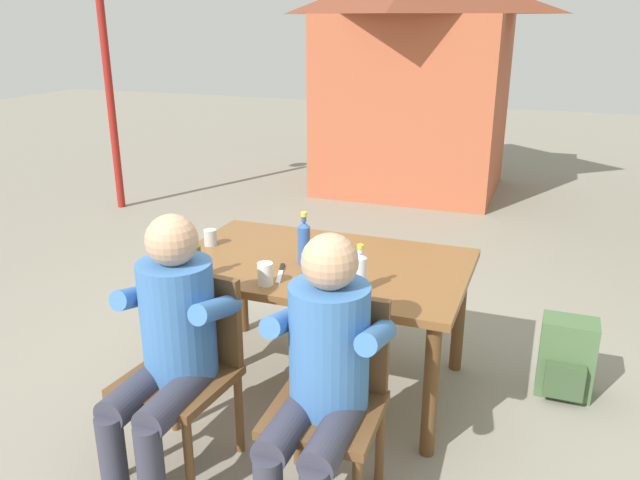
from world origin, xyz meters
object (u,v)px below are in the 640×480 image
object	(u,v)px
chair_near_left	(187,361)
cup_white	(265,274)
person_in_plaid_shirt	(169,338)
bottle_olive	(195,259)
chair_near_right	(331,391)
dining_table	(320,277)
bottle_blue	(304,242)
brick_kiosk	(414,74)
lamp_post	(102,21)
table_knife	(281,272)
bottle_clear	(360,271)
person_in_white_shirt	(322,368)
backpack_by_near_side	(566,359)
cup_steel	(210,237)

from	to	relation	value
chair_near_left	cup_white	bearing A→B (deg)	63.97
person_in_plaid_shirt	bottle_olive	world-z (taller)	person_in_plaid_shirt
chair_near_right	chair_near_left	distance (m)	0.68
dining_table	bottle_blue	world-z (taller)	bottle_blue
brick_kiosk	lamp_post	distance (m)	3.36
chair_near_right	table_knife	world-z (taller)	chair_near_right
bottle_clear	lamp_post	bearing A→B (deg)	141.65
chair_near_right	bottle_blue	xyz separation A→B (m)	(-0.41, 0.73, 0.35)
dining_table	chair_near_right	bearing A→B (deg)	-66.49
chair_near_right	person_in_white_shirt	xyz separation A→B (m)	(0.00, -0.11, 0.17)
chair_near_right	backpack_by_near_side	distance (m)	1.50
table_knife	cup_steel	bearing A→B (deg)	156.13
cup_white	table_knife	bearing A→B (deg)	87.52
table_knife	brick_kiosk	size ratio (longest dim) A/B	0.09
chair_near_left	lamp_post	world-z (taller)	lamp_post
table_knife	brick_kiosk	world-z (taller)	brick_kiosk
chair_near_left	brick_kiosk	world-z (taller)	brick_kiosk
table_knife	lamp_post	bearing A→B (deg)	138.71
backpack_by_near_side	cup_steel	bearing A→B (deg)	-170.45
person_in_plaid_shirt	brick_kiosk	bearing A→B (deg)	91.70
dining_table	bottle_blue	distance (m)	0.22
person_in_plaid_shirt	lamp_post	bearing A→B (deg)	130.27
chair_near_right	table_knife	size ratio (longest dim) A/B	3.71
chair_near_right	person_in_white_shirt	size ratio (longest dim) A/B	0.74
chair_near_right	cup_steel	distance (m)	1.33
cup_white	lamp_post	size ratio (longest dim) A/B	0.04
bottle_olive	cup_steel	world-z (taller)	bottle_olive
backpack_by_near_side	lamp_post	distance (m)	5.28
dining_table	person_in_white_shirt	size ratio (longest dim) A/B	1.30
cup_steel	table_knife	distance (m)	0.59
bottle_clear	cup_steel	size ratio (longest dim) A/B	2.55
table_knife	lamp_post	xyz separation A→B (m)	(-3.10, 2.72, 1.17)
dining_table	cup_steel	distance (m)	0.68
chair_near_left	person_in_plaid_shirt	xyz separation A→B (m)	(-0.01, -0.11, 0.17)
bottle_olive	chair_near_left	bearing A→B (deg)	-67.06
brick_kiosk	backpack_by_near_side	bearing A→B (deg)	-66.23
chair_near_right	cup_white	xyz separation A→B (m)	(-0.48, 0.41, 0.29)
chair_near_left	bottle_olive	size ratio (longest dim) A/B	3.73
dining_table	lamp_post	world-z (taller)	lamp_post
backpack_by_near_side	chair_near_right	bearing A→B (deg)	-129.34
bottle_olive	bottle_clear	size ratio (longest dim) A/B	1.01
chair_near_left	bottle_blue	bearing A→B (deg)	69.60
person_in_white_shirt	cup_steel	xyz separation A→B (m)	(-1.01, 0.92, 0.11)
person_in_white_shirt	bottle_olive	distance (m)	0.98
dining_table	lamp_post	size ratio (longest dim) A/B	0.58
chair_near_right	lamp_post	xyz separation A→B (m)	(-3.58, 3.30, 1.41)
person_in_plaid_shirt	bottle_clear	distance (m)	0.91
dining_table	lamp_post	bearing A→B (deg)	142.16
cup_white	cup_steel	world-z (taller)	cup_white
person_in_white_shirt	table_knife	size ratio (longest dim) A/B	5.02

